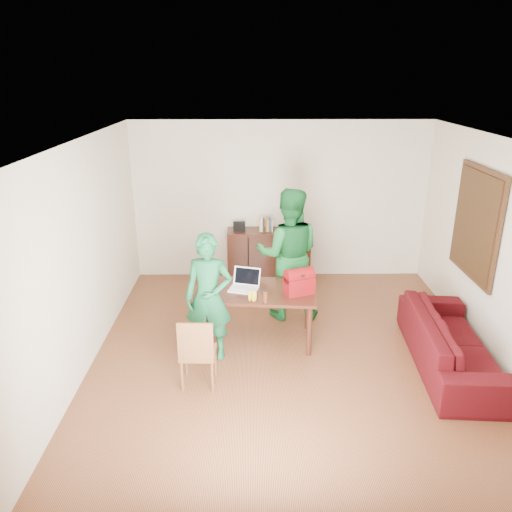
{
  "coord_description": "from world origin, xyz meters",
  "views": [
    {
      "loc": [
        -0.51,
        -5.56,
        3.42
      ],
      "look_at": [
        -0.44,
        0.63,
        1.13
      ],
      "focal_mm": 35.0,
      "sensor_mm": 36.0,
      "label": 1
    }
  ],
  "objects_px": {
    "chair": "(199,365)",
    "bottle": "(265,296)",
    "red_bag": "(299,284)",
    "sofa": "(452,342)",
    "table": "(256,296)",
    "person_near": "(209,298)",
    "person_far": "(288,254)",
    "laptop": "(243,287)"
  },
  "relations": [
    {
      "from": "laptop",
      "to": "red_bag",
      "type": "xyz_separation_m",
      "value": [
        0.72,
        -0.11,
        0.09
      ]
    },
    {
      "from": "red_bag",
      "to": "sofa",
      "type": "distance_m",
      "value": 1.99
    },
    {
      "from": "person_near",
      "to": "red_bag",
      "type": "relative_size",
      "value": 4.45
    },
    {
      "from": "sofa",
      "to": "person_far",
      "type": "bearing_deg",
      "value": 58.46
    },
    {
      "from": "person_near",
      "to": "bottle",
      "type": "xyz_separation_m",
      "value": [
        0.7,
        0.02,
        0.01
      ]
    },
    {
      "from": "chair",
      "to": "bottle",
      "type": "height_order",
      "value": "bottle"
    },
    {
      "from": "table",
      "to": "laptop",
      "type": "relative_size",
      "value": 3.9
    },
    {
      "from": "laptop",
      "to": "red_bag",
      "type": "bearing_deg",
      "value": 7.35
    },
    {
      "from": "laptop",
      "to": "bottle",
      "type": "xyz_separation_m",
      "value": [
        0.28,
        -0.38,
        0.04
      ]
    },
    {
      "from": "laptop",
      "to": "sofa",
      "type": "relative_size",
      "value": 0.19
    },
    {
      "from": "laptop",
      "to": "table",
      "type": "bearing_deg",
      "value": 19.44
    },
    {
      "from": "chair",
      "to": "bottle",
      "type": "bearing_deg",
      "value": 41.29
    },
    {
      "from": "table",
      "to": "sofa",
      "type": "height_order",
      "value": "table"
    },
    {
      "from": "table",
      "to": "red_bag",
      "type": "height_order",
      "value": "red_bag"
    },
    {
      "from": "person_near",
      "to": "table",
      "type": "bearing_deg",
      "value": 41.51
    },
    {
      "from": "red_bag",
      "to": "bottle",
      "type": "bearing_deg",
      "value": -168.17
    },
    {
      "from": "bottle",
      "to": "sofa",
      "type": "bearing_deg",
      "value": -6.87
    },
    {
      "from": "person_near",
      "to": "sofa",
      "type": "height_order",
      "value": "person_near"
    },
    {
      "from": "bottle",
      "to": "red_bag",
      "type": "relative_size",
      "value": 0.48
    },
    {
      "from": "chair",
      "to": "red_bag",
      "type": "bearing_deg",
      "value": 38.61
    },
    {
      "from": "laptop",
      "to": "bottle",
      "type": "relative_size",
      "value": 2.39
    },
    {
      "from": "sofa",
      "to": "person_near",
      "type": "bearing_deg",
      "value": 89.37
    },
    {
      "from": "table",
      "to": "laptop",
      "type": "distance_m",
      "value": 0.22
    },
    {
      "from": "person_far",
      "to": "red_bag",
      "type": "xyz_separation_m",
      "value": [
        0.08,
        -0.84,
        -0.1
      ]
    },
    {
      "from": "laptop",
      "to": "person_near",
      "type": "bearing_deg",
      "value": -120.67
    },
    {
      "from": "bottle",
      "to": "red_bag",
      "type": "bearing_deg",
      "value": 31.61
    },
    {
      "from": "table",
      "to": "bottle",
      "type": "bearing_deg",
      "value": -69.25
    },
    {
      "from": "table",
      "to": "person_near",
      "type": "xyz_separation_m",
      "value": [
        -0.59,
        -0.41,
        0.17
      ]
    },
    {
      "from": "chair",
      "to": "sofa",
      "type": "distance_m",
      "value": 3.09
    },
    {
      "from": "table",
      "to": "sofa",
      "type": "relative_size",
      "value": 0.75
    },
    {
      "from": "person_far",
      "to": "laptop",
      "type": "distance_m",
      "value": 0.98
    },
    {
      "from": "red_bag",
      "to": "sofa",
      "type": "xyz_separation_m",
      "value": [
        1.84,
        -0.55,
        -0.55
      ]
    },
    {
      "from": "person_far",
      "to": "bottle",
      "type": "bearing_deg",
      "value": 76.36
    },
    {
      "from": "chair",
      "to": "bottle",
      "type": "relative_size",
      "value": 5.0
    },
    {
      "from": "chair",
      "to": "sofa",
      "type": "bearing_deg",
      "value": 8.67
    },
    {
      "from": "chair",
      "to": "person_far",
      "type": "relative_size",
      "value": 0.45
    },
    {
      "from": "person_near",
      "to": "bottle",
      "type": "distance_m",
      "value": 0.7
    },
    {
      "from": "table",
      "to": "person_near",
      "type": "relative_size",
      "value": 1.0
    },
    {
      "from": "person_near",
      "to": "laptop",
      "type": "bearing_deg",
      "value": 50.05
    },
    {
      "from": "person_near",
      "to": "red_bag",
      "type": "distance_m",
      "value": 1.18
    },
    {
      "from": "person_far",
      "to": "red_bag",
      "type": "relative_size",
      "value": 5.27
    },
    {
      "from": "laptop",
      "to": "sofa",
      "type": "distance_m",
      "value": 2.68
    }
  ]
}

